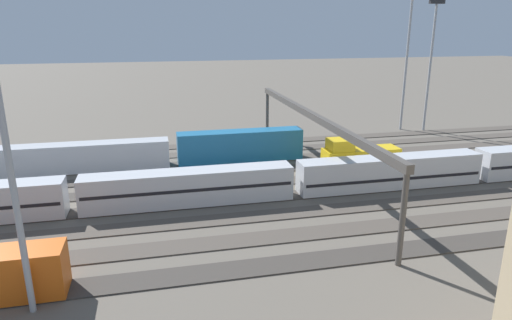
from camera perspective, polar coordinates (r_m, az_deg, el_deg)
ground_plane at (r=58.36m, az=5.84°, el=-2.52°), size 400.00×400.00×0.00m
track_bed_0 at (r=76.73m, az=1.10°, el=2.31°), size 140.00×2.80×0.12m
track_bed_1 at (r=72.05m, az=2.06°, el=1.35°), size 140.00×2.80×0.12m
track_bed_2 at (r=67.42m, az=3.15°, el=0.25°), size 140.00×2.80×0.12m
track_bed_3 at (r=62.84m, az=4.40°, el=-1.01°), size 140.00×2.80×0.12m
track_bed_4 at (r=58.34m, az=5.84°, el=-2.47°), size 140.00×2.80×0.12m
track_bed_5 at (r=53.92m, az=7.53°, el=-4.17°), size 140.00×2.80×0.12m
track_bed_6 at (r=49.61m, az=9.52°, el=-6.16°), size 140.00×2.80×0.12m
track_bed_7 at (r=45.45m, az=11.91°, el=-8.51°), size 140.00×2.80×0.12m
track_bed_8 at (r=41.46m, az=14.81°, el=-11.30°), size 140.00×2.80×0.12m
train_on_track_2 at (r=65.40m, az=-22.42°, el=0.33°), size 66.40×3.00×4.40m
train_on_track_4 at (r=60.52m, az=12.79°, el=-0.01°), size 10.00×3.00×5.00m
train_on_track_5 at (r=51.82m, az=2.62°, el=-2.57°), size 139.00×3.06×4.40m
light_mast_0 at (r=89.30m, az=21.31°, el=13.25°), size 2.80×0.70×23.78m
light_mast_2 at (r=88.51m, az=18.68°, el=14.44°), size 2.80×0.70×26.45m
signal_gantry at (r=56.60m, az=7.00°, el=5.03°), size 0.70×45.00×8.80m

